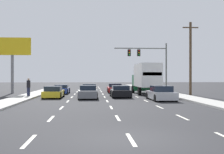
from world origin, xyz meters
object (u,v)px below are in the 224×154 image
(car_gray, at_px, (88,92))
(pedestrian_mid_block, at_px, (28,87))
(box_truck, at_px, (146,77))
(car_silver, at_px, (161,94))
(traffic_signal_mast, at_px, (145,57))
(utility_pole_mid, at_px, (190,58))
(car_tan, at_px, (89,89))
(car_red, at_px, (115,88))
(car_yellow, at_px, (54,92))
(car_blue, at_px, (62,89))
(roadside_billboard, at_px, (12,53))
(car_black, at_px, (120,92))

(car_gray, height_order, pedestrian_mid_block, pedestrian_mid_block)
(box_truck, height_order, pedestrian_mid_block, box_truck)
(car_silver, relative_size, traffic_signal_mast, 0.59)
(traffic_signal_mast, bearing_deg, utility_pole_mid, -68.39)
(car_tan, bearing_deg, car_silver, -58.53)
(utility_pole_mid, distance_m, pedestrian_mid_block, 17.99)
(car_tan, xyz_separation_m, car_silver, (6.54, -10.69, 0.03))
(car_red, bearing_deg, car_yellow, -129.31)
(car_blue, height_order, roadside_billboard, roadside_billboard)
(car_blue, height_order, car_tan, car_tan)
(car_yellow, relative_size, box_truck, 0.58)
(car_yellow, bearing_deg, car_silver, -20.01)
(utility_pole_mid, xyz_separation_m, pedestrian_mid_block, (-17.65, -1.44, -3.21))
(car_yellow, distance_m, car_tan, 7.86)
(car_silver, xyz_separation_m, utility_pole_mid, (4.87, 6.07, 3.68))
(utility_pole_mid, height_order, pedestrian_mid_block, utility_pole_mid)
(traffic_signal_mast, relative_size, utility_pole_mid, 0.92)
(car_blue, relative_size, car_gray, 1.02)
(car_gray, distance_m, car_red, 10.14)
(car_blue, height_order, car_gray, car_gray)
(car_yellow, relative_size, car_red, 1.01)
(car_blue, bearing_deg, car_silver, -46.45)
(car_tan, xyz_separation_m, box_truck, (6.79, -2.28, 1.50))
(car_black, distance_m, box_truck, 5.86)
(traffic_signal_mast, xyz_separation_m, roadside_billboard, (-17.72, -3.21, 0.17))
(car_blue, xyz_separation_m, box_truck, (10.24, -2.10, 1.53))
(car_red, relative_size, utility_pole_mid, 0.53)
(car_tan, height_order, car_red, car_red)
(car_tan, distance_m, utility_pole_mid, 12.87)
(car_red, distance_m, car_black, 8.06)
(car_black, bearing_deg, pedestrian_mid_block, 176.12)
(traffic_signal_mast, bearing_deg, car_blue, -158.78)
(car_blue, distance_m, car_silver, 14.51)
(car_blue, xyz_separation_m, roadside_billboard, (-6.36, 1.20, 4.64))
(car_blue, relative_size, pedestrian_mid_block, 2.37)
(roadside_billboard, bearing_deg, pedestrian_mid_block, -63.19)
(car_yellow, bearing_deg, pedestrian_mid_block, 160.36)
(car_blue, relative_size, car_yellow, 0.99)
(car_blue, distance_m, car_gray, 8.73)
(car_gray, xyz_separation_m, car_silver, (6.58, -2.49, -0.01))
(box_truck, relative_size, car_silver, 1.71)
(pedestrian_mid_block, bearing_deg, car_red, 37.81)
(car_red, height_order, roadside_billboard, roadside_billboard)
(utility_pole_mid, bearing_deg, car_silver, -128.78)
(utility_pole_mid, height_order, roadside_billboard, utility_pole_mid)
(car_black, xyz_separation_m, car_silver, (3.29, -3.99, 0.03))
(car_tan, relative_size, traffic_signal_mast, 0.54)
(car_gray, height_order, car_red, car_gray)
(car_blue, relative_size, car_black, 1.04)
(car_silver, relative_size, utility_pole_mid, 0.54)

